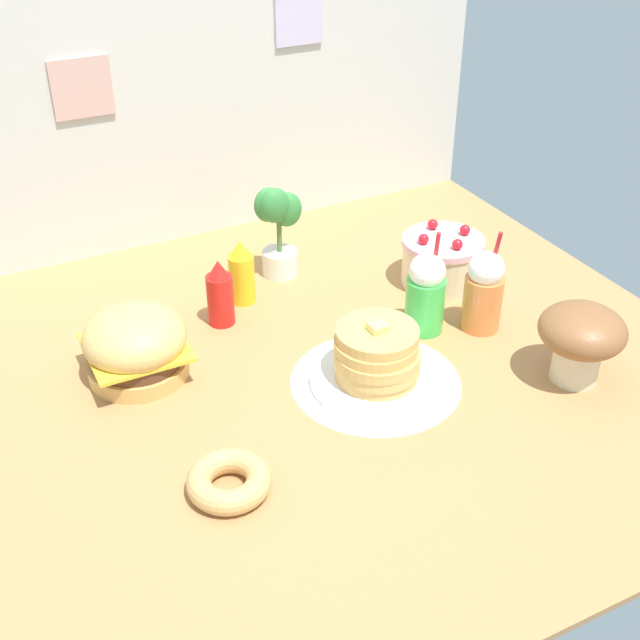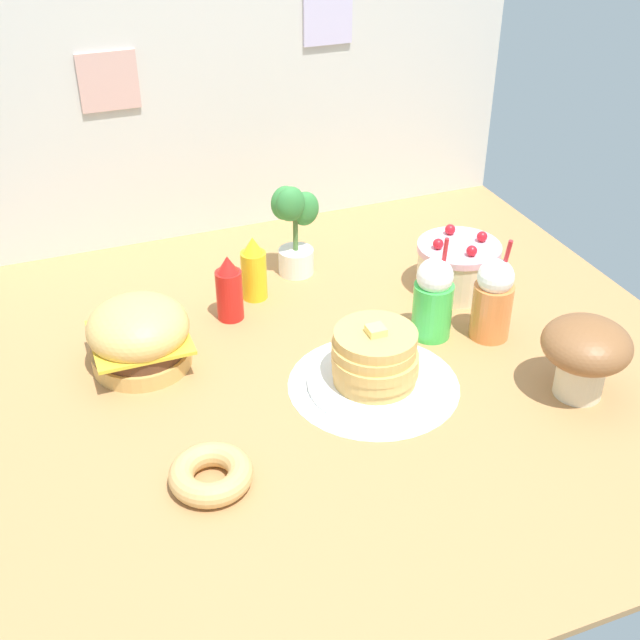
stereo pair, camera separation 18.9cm
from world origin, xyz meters
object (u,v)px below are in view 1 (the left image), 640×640
(mustard_bottle, at_px, (242,273))
(potted_plant, at_px, (278,227))
(donut_pink_glaze, at_px, (229,480))
(mushroom_stool, at_px, (581,337))
(ketchup_bottle, at_px, (220,294))
(layer_cake, at_px, (442,260))
(burger, at_px, (136,345))
(pancake_stack, at_px, (377,359))
(orange_float_cup, at_px, (484,291))
(cream_soda_cup, at_px, (426,293))

(mustard_bottle, distance_m, potted_plant, 0.23)
(donut_pink_glaze, bearing_deg, mushroom_stool, -1.13)
(mushroom_stool, bearing_deg, ketchup_bottle, 137.43)
(layer_cake, height_order, mushroom_stool, mushroom_stool)
(potted_plant, bearing_deg, ketchup_bottle, -145.14)
(potted_plant, bearing_deg, layer_cake, -32.90)
(burger, xyz_separation_m, donut_pink_glaze, (0.06, -0.57, -0.07))
(ketchup_bottle, bearing_deg, pancake_stack, -60.42)
(ketchup_bottle, bearing_deg, donut_pink_glaze, -109.55)
(potted_plant, distance_m, mushroom_stool, 1.08)
(mustard_bottle, bearing_deg, potted_plant, 31.22)
(mustard_bottle, bearing_deg, layer_cake, -16.50)
(potted_plant, bearing_deg, pancake_stack, -91.02)
(burger, xyz_separation_m, pancake_stack, (0.60, -0.35, -0.02))
(orange_float_cup, xyz_separation_m, potted_plant, (-0.43, 0.60, 0.05))
(donut_pink_glaze, bearing_deg, pancake_stack, 22.29)
(mustard_bottle, relative_size, potted_plant, 0.66)
(burger, distance_m, mustard_bottle, 0.50)
(orange_float_cup, xyz_separation_m, donut_pink_glaze, (-0.99, -0.33, -0.10))
(ketchup_bottle, xyz_separation_m, mustard_bottle, (0.11, 0.09, 0.00))
(mustard_bottle, bearing_deg, pancake_stack, -73.85)
(mustard_bottle, distance_m, cream_soda_cup, 0.62)
(cream_soda_cup, distance_m, donut_pink_glaze, 0.92)
(cream_soda_cup, bearing_deg, pancake_stack, -147.35)
(mushroom_stool, bearing_deg, orange_float_cup, 103.04)
(pancake_stack, distance_m, orange_float_cup, 0.46)
(burger, height_order, donut_pink_glaze, burger)
(layer_cake, xyz_separation_m, donut_pink_glaze, (-1.03, -0.62, -0.05))
(ketchup_bottle, xyz_separation_m, orange_float_cup, (0.73, -0.40, 0.03))
(burger, distance_m, donut_pink_glaze, 0.58)
(layer_cake, height_order, cream_soda_cup, cream_soda_cup)
(burger, xyz_separation_m, orange_float_cup, (1.05, -0.24, 0.03))
(mustard_bottle, relative_size, mushroom_stool, 0.91)
(layer_cake, bearing_deg, pancake_stack, -140.75)
(burger, height_order, mushroom_stool, mushroom_stool)
(layer_cake, xyz_separation_m, orange_float_cup, (-0.04, -0.29, 0.05))
(cream_soda_cup, xyz_separation_m, orange_float_cup, (0.17, -0.07, 0.00))
(burger, xyz_separation_m, mushroom_stool, (1.13, -0.59, 0.04))
(burger, bearing_deg, mushroom_stool, -27.60)
(cream_soda_cup, relative_size, orange_float_cup, 1.00)
(pancake_stack, bearing_deg, ketchup_bottle, 119.58)
(burger, bearing_deg, potted_plant, 30.43)
(pancake_stack, distance_m, layer_cake, 0.63)
(pancake_stack, relative_size, layer_cake, 1.36)
(donut_pink_glaze, bearing_deg, mustard_bottle, 65.74)
(cream_soda_cup, xyz_separation_m, donut_pink_glaze, (-0.82, -0.40, -0.10))
(ketchup_bottle, xyz_separation_m, donut_pink_glaze, (-0.26, -0.72, -0.07))
(layer_cake, bearing_deg, orange_float_cup, -98.63)
(burger, xyz_separation_m, potted_plant, (0.62, 0.36, 0.08))
(orange_float_cup, relative_size, potted_plant, 0.98)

